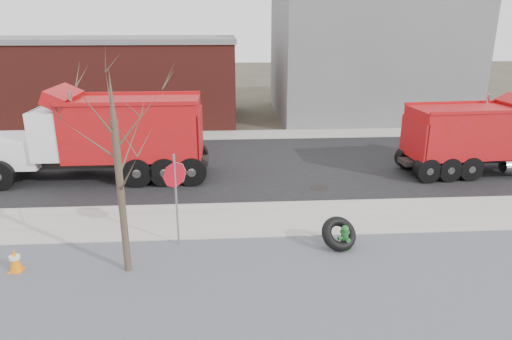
{
  "coord_description": "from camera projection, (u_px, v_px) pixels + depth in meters",
  "views": [
    {
      "loc": [
        -0.57,
        -13.29,
        6.2
      ],
      "look_at": [
        0.4,
        1.34,
        1.4
      ],
      "focal_mm": 32.0,
      "sensor_mm": 36.0,
      "label": 1
    }
  ],
  "objects": [
    {
      "name": "dump_truck_red_a",
      "position": [
        486.0,
        135.0,
        19.14
      ],
      "size": [
        7.99,
        2.73,
        3.21
      ],
      "rotation": [
        0.0,
        0.0,
        0.08
      ],
      "color": "black",
      "rests_on": "ground"
    },
    {
      "name": "sidewalk",
      "position": [
        246.0,
        221.0,
        14.79
      ],
      "size": [
        60.0,
        2.5,
        0.06
      ],
      "primitive_type": "cube",
      "color": "#9E9B93",
      "rests_on": "ground"
    },
    {
      "name": "ground",
      "position": [
        246.0,
        225.0,
        14.57
      ],
      "size": [
        120.0,
        120.0,
        0.0
      ],
      "primitive_type": "plane",
      "color": "#383328",
      "rests_on": "ground"
    },
    {
      "name": "far_sidewalk",
      "position": [
        237.0,
        135.0,
        25.94
      ],
      "size": [
        60.0,
        2.0,
        0.06
      ],
      "primitive_type": "cube",
      "color": "#9E9B93",
      "rests_on": "ground"
    },
    {
      "name": "fire_hydrant",
      "position": [
        345.0,
        238.0,
        12.89
      ],
      "size": [
        0.42,
        0.42,
        0.75
      ],
      "rotation": [
        0.0,
        0.0,
        0.37
      ],
      "color": "#256330",
      "rests_on": "ground"
    },
    {
      "name": "gravel_verge",
      "position": [
        253.0,
        284.0,
        11.24
      ],
      "size": [
        60.0,
        5.0,
        0.03
      ],
      "primitive_type": "cube",
      "color": "slate",
      "rests_on": "ground"
    },
    {
      "name": "road",
      "position": [
        240.0,
        165.0,
        20.54
      ],
      "size": [
        60.0,
        9.4,
        0.02
      ],
      "primitive_type": "cube",
      "color": "black",
      "rests_on": "ground"
    },
    {
      "name": "building_grey",
      "position": [
        366.0,
        55.0,
        30.96
      ],
      "size": [
        12.0,
        10.0,
        8.0
      ],
      "color": "slate",
      "rests_on": "ground"
    },
    {
      "name": "stop_sign",
      "position": [
        175.0,
        184.0,
        12.68
      ],
      "size": [
        0.61,
        0.48,
        2.74
      ],
      "rotation": [
        0.0,
        0.0,
        0.26
      ],
      "color": "gray",
      "rests_on": "ground"
    },
    {
      "name": "building_brick",
      "position": [
        78.0,
        79.0,
        29.24
      ],
      "size": [
        20.2,
        8.2,
        5.3
      ],
      "color": "maroon",
      "rests_on": "ground"
    },
    {
      "name": "traffic_cone_far",
      "position": [
        15.0,
        260.0,
        11.75
      ],
      "size": [
        0.34,
        0.34,
        0.66
      ],
      "color": "orange",
      "rests_on": "ground"
    },
    {
      "name": "curb",
      "position": [
        244.0,
        205.0,
        16.02
      ],
      "size": [
        60.0,
        0.15,
        0.11
      ],
      "primitive_type": "cube",
      "color": "#9E9B93",
      "rests_on": "ground"
    },
    {
      "name": "truck_tire",
      "position": [
        339.0,
        234.0,
        12.93
      ],
      "size": [
        1.25,
        1.16,
        0.95
      ],
      "color": "black",
      "rests_on": "ground"
    },
    {
      "name": "dump_truck_red_b",
      "position": [
        105.0,
        134.0,
        18.27
      ],
      "size": [
        8.87,
        2.59,
        3.73
      ],
      "rotation": [
        0.0,
        0.0,
        3.15
      ],
      "color": "black",
      "rests_on": "ground"
    },
    {
      "name": "bare_tree",
      "position": [
        117.0,
        149.0,
        10.88
      ],
      "size": [
        3.2,
        3.2,
        5.2
      ],
      "color": "#382D23",
      "rests_on": "ground"
    }
  ]
}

